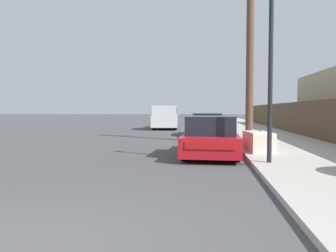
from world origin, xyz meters
TOP-DOWN VIEW (x-y plane):
  - sidewalk_curb at (5.30, 23.50)m, footprint 4.20×63.00m
  - discarded_fridge at (3.73, 8.12)m, footprint 0.88×1.74m
  - parked_sports_car_red at (2.14, 7.72)m, footprint 1.86×4.26m
  - car_parked_mid at (1.95, 16.30)m, footprint 2.15×4.82m
  - pickup_truck at (-1.27, 22.65)m, footprint 2.40×5.93m
  - utility_pole at (3.84, 11.49)m, footprint 1.80×0.33m
  - street_lamp at (3.65, 5.74)m, footprint 0.26×0.26m
  - wooden_fence at (7.25, 17.97)m, footprint 0.08×34.94m

SIDE VIEW (x-z plane):
  - sidewalk_curb at x=5.30m, z-range 0.00..0.12m
  - discarded_fridge at x=3.73m, z-range 0.11..0.78m
  - parked_sports_car_red at x=2.14m, z-range -0.06..1.25m
  - car_parked_mid at x=1.95m, z-range -0.04..1.28m
  - pickup_truck at x=-1.27m, z-range 0.00..1.82m
  - wooden_fence at x=7.25m, z-range 0.12..1.98m
  - street_lamp at x=3.65m, z-range 0.50..5.32m
  - utility_pole at x=3.84m, z-range 0.21..8.16m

